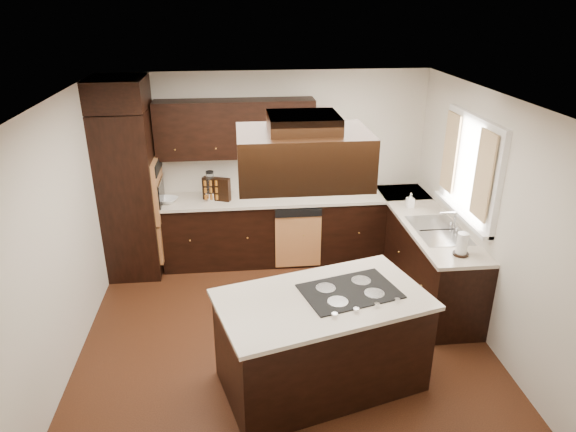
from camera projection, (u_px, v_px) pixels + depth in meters
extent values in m
cube|color=#582C17|center=(285.00, 338.00, 5.47)|extent=(4.20, 4.20, 0.02)
cube|color=silver|center=(284.00, 100.00, 4.47)|extent=(4.20, 4.20, 0.02)
cube|color=beige|center=(269.00, 166.00, 6.90)|extent=(4.20, 0.02, 2.50)
cube|color=beige|center=(319.00, 380.00, 3.04)|extent=(4.20, 0.02, 2.50)
cube|color=beige|center=(59.00, 241.00, 4.77)|extent=(0.02, 4.20, 2.50)
cube|color=beige|center=(492.00, 222.00, 5.17)|extent=(0.02, 4.20, 2.50)
cube|color=black|center=(130.00, 194.00, 6.43)|extent=(0.65, 0.75, 2.12)
cube|color=#CF864B|center=(158.00, 189.00, 6.44)|extent=(0.05, 0.62, 0.78)
cube|color=black|center=(274.00, 230.00, 6.94)|extent=(2.93, 0.60, 0.88)
cube|color=black|center=(423.00, 254.00, 6.28)|extent=(0.60, 2.40, 0.88)
cube|color=beige|center=(274.00, 198.00, 6.74)|extent=(2.93, 0.63, 0.04)
cube|color=beige|center=(426.00, 220.00, 6.10)|extent=(0.63, 2.40, 0.04)
cube|color=black|center=(235.00, 129.00, 6.47)|extent=(2.00, 0.34, 0.72)
cube|color=#CF864B|center=(298.00, 241.00, 6.71)|extent=(0.60, 0.05, 0.72)
cube|color=white|center=(470.00, 168.00, 5.52)|extent=(0.06, 1.32, 1.12)
cube|color=white|center=(473.00, 168.00, 5.52)|extent=(0.00, 1.20, 1.00)
cube|color=#FFF0C4|center=(483.00, 176.00, 5.11)|extent=(0.02, 0.34, 0.90)
cube|color=#FFF0C4|center=(450.00, 152.00, 5.87)|extent=(0.02, 0.34, 0.90)
cube|color=silver|center=(438.00, 230.00, 5.77)|extent=(0.52, 0.84, 0.01)
cube|color=black|center=(321.00, 343.00, 4.67)|extent=(1.95, 1.40, 0.88)
cube|color=beige|center=(323.00, 300.00, 4.49)|extent=(2.03, 1.47, 0.04)
cube|color=black|center=(350.00, 291.00, 4.57)|extent=(0.95, 0.76, 0.01)
cube|color=black|center=(303.00, 156.00, 4.12)|extent=(1.05, 0.72, 0.42)
cube|color=black|center=(303.00, 123.00, 4.01)|extent=(0.55, 0.50, 0.13)
cylinder|color=silver|center=(211.00, 196.00, 6.64)|extent=(0.15, 0.15, 0.10)
cone|color=silver|center=(210.00, 183.00, 6.57)|extent=(0.13, 0.13, 0.26)
cube|color=black|center=(217.00, 189.00, 6.59)|extent=(0.37, 0.22, 0.30)
imported|color=white|center=(167.00, 200.00, 6.54)|extent=(0.32, 0.32, 0.06)
imported|color=white|center=(410.00, 200.00, 6.37)|extent=(0.09, 0.09, 0.19)
cylinder|color=white|center=(462.00, 244.00, 5.17)|extent=(0.15, 0.15, 0.24)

